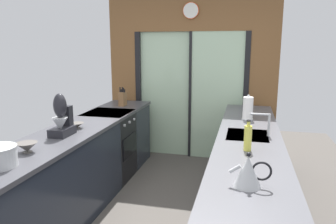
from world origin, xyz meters
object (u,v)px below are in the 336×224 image
Objects in this scene: paper_towel_roll at (248,108)px; kettle at (248,171)px; soap_bottle at (248,137)px; knife_block at (123,99)px; oven_range at (109,146)px; mixing_bowl_mid at (27,147)px; mixing_bowl_far at (77,125)px; stand_mixer at (62,119)px.

kettle is at bearing -89.93° from paper_towel_roll.
knife_block is at bearing 136.45° from soap_bottle.
oven_range is 3.05× the size of paper_towel_roll.
mixing_bowl_mid is 0.65× the size of soap_bottle.
stand_mixer reaches higher than mixing_bowl_far.
mixing_bowl_mid is at bearing -164.96° from soap_bottle.
paper_towel_roll is (1.80, -0.01, 0.60)m from oven_range.
kettle is (1.78, -0.79, -0.06)m from stand_mixer.
oven_range is at bearing 90.92° from stand_mixer.
paper_towel_roll is (0.00, 1.20, 0.02)m from soap_bottle.
paper_towel_roll reaches higher than mixing_bowl_mid.
stand_mixer is (0.02, -1.14, 0.63)m from oven_range.
paper_towel_roll reaches higher than knife_block.
knife_block is 0.92× the size of paper_towel_roll.
oven_range is 2.24m from soap_bottle.
oven_range is at bearing 146.15° from soap_bottle.
mixing_bowl_mid is 0.57× the size of paper_towel_roll.
paper_towel_roll is at bearing 90.07° from kettle.
stand_mixer is at bearing -89.08° from oven_range.
stand_mixer reaches higher than kettle.
mixing_bowl_far is 0.31m from stand_mixer.
knife_block is (-0.00, 1.35, 0.07)m from mixing_bowl_far.
knife_block is 1.04× the size of kettle.
kettle is at bearing -53.67° from knife_block.
soap_bottle is at bearing -2.02° from stand_mixer.
stand_mixer is (0.00, -0.28, 0.13)m from mixing_bowl_far.
stand_mixer is 1.39× the size of paper_towel_roll.
soap_bottle is (1.78, -0.35, 0.08)m from mixing_bowl_far.
mixing_bowl_far is (-0.00, 0.82, -0.01)m from mixing_bowl_mid.
mixing_bowl_mid is 1.80m from kettle.
kettle is 0.88× the size of paper_towel_roll.
knife_block reaches higher than mixing_bowl_mid.
knife_block is 1.04× the size of soap_bottle.
oven_range is 3.33× the size of knife_block.
kettle is (1.78, -1.08, 0.07)m from mixing_bowl_far.
stand_mixer reaches higher than knife_block.
paper_towel_roll is (1.78, 1.14, -0.03)m from stand_mixer.
oven_range is at bearing 90.63° from mixing_bowl_mid.
soap_bottle reaches higher than oven_range.
paper_towel_roll is (-0.00, 1.93, 0.04)m from kettle.
mixing_bowl_far is 0.57× the size of knife_block.
soap_bottle is 1.20m from paper_towel_roll.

